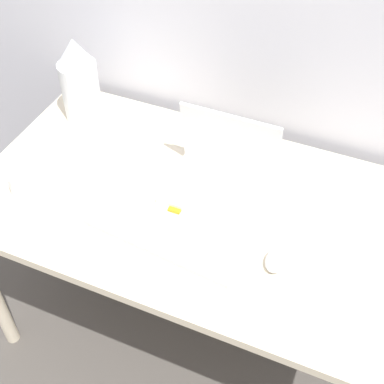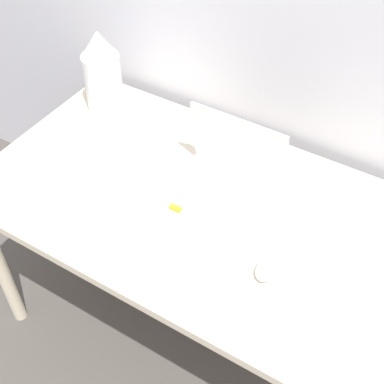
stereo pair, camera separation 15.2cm
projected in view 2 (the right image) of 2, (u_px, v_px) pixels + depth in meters
The scene contains 7 objects.
desk at pixel (200, 220), 1.69m from camera, with size 1.39×0.78×0.72m.
laptop at pixel (228, 177), 1.63m from camera, with size 0.32×0.24×0.25m.
keyboard at pixel (160, 234), 1.53m from camera, with size 0.48×0.18×0.02m.
mouse at pixel (267, 269), 1.44m from camera, with size 0.06×0.09×0.03m.
vase at pixel (102, 72), 1.86m from camera, with size 0.13×0.13×0.31m.
mp3_player at pixel (179, 205), 1.62m from camera, with size 0.04×0.05×0.01m.
mug at pixel (34, 167), 1.69m from camera, with size 0.08×0.08×0.08m.
Camera 2 is at (0.56, -0.58, 1.90)m, focal length 50.00 mm.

